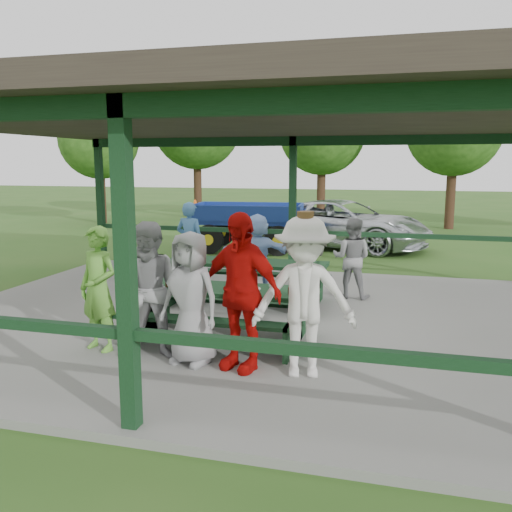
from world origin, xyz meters
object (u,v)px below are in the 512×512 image
(contestant_white_fedora, at_px, (304,297))
(spectator_lblue, at_px, (258,253))
(picnic_table_near, at_px, (219,307))
(picnic_table_far, at_px, (246,276))
(pickup_truck, at_px, (344,224))
(farm_trailer, at_px, (248,226))
(spectator_grey, at_px, (352,258))
(contestant_grey_mid, at_px, (191,298))
(contestant_green, at_px, (99,289))
(spectator_blue, at_px, (190,242))
(contestant_red, at_px, (240,291))
(contestant_grey_left, at_px, (153,291))

(contestant_white_fedora, height_order, spectator_lblue, contestant_white_fedora)
(picnic_table_near, distance_m, picnic_table_far, 2.01)
(pickup_truck, xyz_separation_m, farm_trailer, (-2.65, -1.21, 0.01))
(picnic_table_far, height_order, spectator_grey, spectator_grey)
(contestant_white_fedora, height_order, pickup_truck, contestant_white_fedora)
(contestant_grey_mid, relative_size, farm_trailer, 0.39)
(contestant_green, bearing_deg, spectator_grey, 68.22)
(spectator_blue, distance_m, spectator_grey, 3.36)
(contestant_red, height_order, contestant_white_fedora, contestant_white_fedora)
(contestant_white_fedora, xyz_separation_m, spectator_blue, (-3.13, 4.33, -0.10))
(contestant_white_fedora, bearing_deg, spectator_lblue, 101.37)
(contestant_white_fedora, distance_m, spectator_lblue, 4.14)
(picnic_table_far, relative_size, spectator_lblue, 1.87)
(spectator_lblue, bearing_deg, picnic_table_far, 80.76)
(contestant_red, relative_size, contestant_white_fedora, 0.99)
(contestant_grey_mid, xyz_separation_m, pickup_truck, (0.77, 10.38, -0.20))
(contestant_green, relative_size, pickup_truck, 0.32)
(spectator_blue, bearing_deg, picnic_table_near, 124.70)
(spectator_lblue, distance_m, spectator_grey, 1.76)
(spectator_grey, bearing_deg, pickup_truck, -76.12)
(contestant_grey_mid, xyz_separation_m, spectator_blue, (-1.74, 4.30, 0.01))
(picnic_table_far, xyz_separation_m, spectator_blue, (-1.59, 1.39, 0.35))
(spectator_blue, bearing_deg, farm_trailer, -81.41)
(picnic_table_near, bearing_deg, contestant_grey_mid, -92.68)
(spectator_grey, bearing_deg, contestant_red, 82.79)
(contestant_grey_mid, bearing_deg, spectator_blue, 125.53)
(contestant_white_fedora, xyz_separation_m, pickup_truck, (-0.62, 10.41, -0.31))
(pickup_truck, bearing_deg, spectator_grey, -155.02)
(picnic_table_near, height_order, spectator_lblue, spectator_lblue)
(contestant_green, xyz_separation_m, spectator_lblue, (1.17, 3.66, -0.07))
(picnic_table_far, height_order, contestant_grey_left, contestant_grey_left)
(picnic_table_far, xyz_separation_m, spectator_lblue, (-0.03, 0.89, 0.27))
(contestant_green, bearing_deg, spectator_blue, 112.13)
(picnic_table_near, relative_size, farm_trailer, 0.60)
(contestant_red, bearing_deg, picnic_table_far, 122.82)
(contestant_grey_left, relative_size, spectator_grey, 1.18)
(spectator_blue, xyz_separation_m, pickup_truck, (2.51, 6.08, -0.21))
(farm_trailer, bearing_deg, contestant_red, -80.71)
(contestant_grey_mid, distance_m, pickup_truck, 10.41)
(farm_trailer, bearing_deg, spectator_lblue, -78.34)
(contestant_red, distance_m, spectator_lblue, 3.90)
(spectator_grey, bearing_deg, picnic_table_far, 34.58)
(picnic_table_near, bearing_deg, spectator_lblue, 94.21)
(pickup_truck, bearing_deg, contestant_grey_left, -169.17)
(contestant_red, bearing_deg, spectator_blue, 136.78)
(contestant_green, bearing_deg, pickup_truck, 94.99)
(contestant_grey_mid, bearing_deg, picnic_table_near, 100.87)
(picnic_table_near, distance_m, contestant_green, 1.62)
(contestant_red, height_order, spectator_blue, contestant_red)
(farm_trailer, bearing_deg, spectator_grey, -63.01)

